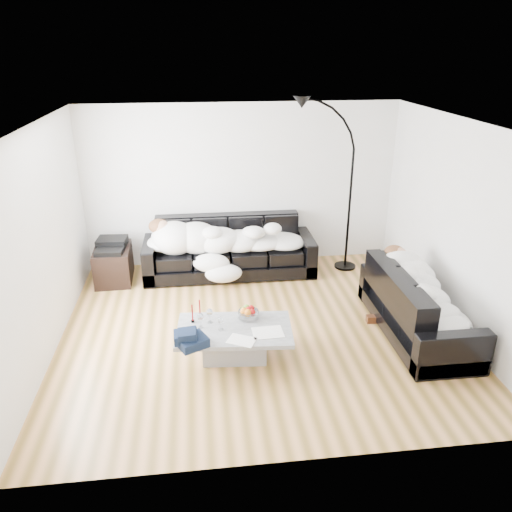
{
  "coord_description": "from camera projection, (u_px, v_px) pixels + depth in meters",
  "views": [
    {
      "loc": [
        -0.71,
        -5.53,
        3.41
      ],
      "look_at": [
        0.0,
        0.3,
        0.9
      ],
      "focal_mm": 35.0,
      "sensor_mm": 36.0,
      "label": 1
    }
  ],
  "objects": [
    {
      "name": "wall_back",
      "position": [
        241.0,
        186.0,
        8.01
      ],
      "size": [
        5.0,
        0.02,
        2.6
      ],
      "primitive_type": "cube",
      "color": "silver",
      "rests_on": "ground"
    },
    {
      "name": "wall_right",
      "position": [
        457.0,
        226.0,
        6.24
      ],
      "size": [
        0.02,
        4.5,
        2.6
      ],
      "primitive_type": "cube",
      "color": "silver",
      "rests_on": "ground"
    },
    {
      "name": "wine_glass_a",
      "position": [
        210.0,
        316.0,
        5.83
      ],
      "size": [
        0.08,
        0.08,
        0.18
      ],
      "primitive_type": "cylinder",
      "rotation": [
        0.0,
        0.0,
        0.12
      ],
      "color": "white",
      "rests_on": "coffee_table"
    },
    {
      "name": "sofa_right",
      "position": [
        419.0,
        303.0,
        6.25
      ],
      "size": [
        0.87,
        2.02,
        0.82
      ],
      "primitive_type": "cube",
      "rotation": [
        0.0,
        0.0,
        1.57
      ],
      "color": "black",
      "rests_on": "ground"
    },
    {
      "name": "navy_jacket",
      "position": [
        190.0,
        333.0,
        5.35
      ],
      "size": [
        0.37,
        0.32,
        0.16
      ],
      "primitive_type": null,
      "rotation": [
        0.0,
        0.0,
        0.17
      ],
      "color": "black",
      "rests_on": "coffee_table"
    },
    {
      "name": "sleeper_right",
      "position": [
        421.0,
        288.0,
        6.16
      ],
      "size": [
        0.73,
        1.73,
        0.42
      ],
      "primitive_type": null,
      "rotation": [
        0.0,
        0.0,
        1.57
      ],
      "color": "white",
      "rests_on": "sofa_right"
    },
    {
      "name": "wine_glass_b",
      "position": [
        201.0,
        321.0,
        5.72
      ],
      "size": [
        0.09,
        0.09,
        0.18
      ],
      "primitive_type": "cylinder",
      "rotation": [
        0.0,
        0.0,
        -0.25
      ],
      "color": "white",
      "rests_on": "coffee_table"
    },
    {
      "name": "teal_cushion",
      "position": [
        398.0,
        261.0,
        6.69
      ],
      "size": [
        0.42,
        0.38,
        0.2
      ],
      "primitive_type": "ellipsoid",
      "rotation": [
        0.0,
        0.0,
        0.24
      ],
      "color": "#09422D",
      "rests_on": "sofa_right"
    },
    {
      "name": "sofa_back",
      "position": [
        229.0,
        247.0,
        7.89
      ],
      "size": [
        2.67,
        0.93,
        0.87
      ],
      "primitive_type": "cube",
      "color": "black",
      "rests_on": "ground"
    },
    {
      "name": "ceiling",
      "position": [
        259.0,
        124.0,
        5.45
      ],
      "size": [
        5.0,
        5.0,
        0.0
      ],
      "primitive_type": "plane",
      "color": "white",
      "rests_on": "ground"
    },
    {
      "name": "ground",
      "position": [
        259.0,
        329.0,
        6.47
      ],
      "size": [
        5.0,
        5.0,
        0.0
      ],
      "primitive_type": "plane",
      "color": "olive",
      "rests_on": "ground"
    },
    {
      "name": "av_cabinet",
      "position": [
        114.0,
        264.0,
        7.71
      ],
      "size": [
        0.56,
        0.79,
        0.53
      ],
      "primitive_type": "cube",
      "rotation": [
        0.0,
        0.0,
        0.03
      ],
      "color": "black",
      "rests_on": "ground"
    },
    {
      "name": "fruit_bowl",
      "position": [
        248.0,
        312.0,
        5.94
      ],
      "size": [
        0.28,
        0.28,
        0.15
      ],
      "primitive_type": "cylinder",
      "rotation": [
        0.0,
        0.0,
        0.17
      ],
      "color": "white",
      "rests_on": "coffee_table"
    },
    {
      "name": "coffee_table",
      "position": [
        235.0,
        342.0,
        5.82
      ],
      "size": [
        1.38,
        0.88,
        0.39
      ],
      "primitive_type": "cube",
      "rotation": [
        0.0,
        0.0,
        -0.08
      ],
      "color": "#939699",
      "rests_on": "ground"
    },
    {
      "name": "stereo",
      "position": [
        111.0,
        244.0,
        7.58
      ],
      "size": [
        0.46,
        0.37,
        0.13
      ],
      "primitive_type": "cube",
      "rotation": [
        0.0,
        0.0,
        -0.08
      ],
      "color": "black",
      "rests_on": "av_cabinet"
    },
    {
      "name": "newspaper_b",
      "position": [
        242.0,
        340.0,
        5.5
      ],
      "size": [
        0.36,
        0.33,
        0.01
      ],
      "primitive_type": "cube",
      "rotation": [
        0.0,
        0.0,
        -0.47
      ],
      "color": "silver",
      "rests_on": "coffee_table"
    },
    {
      "name": "floor_lamp",
      "position": [
        350.0,
        197.0,
        7.79
      ],
      "size": [
        0.88,
        0.37,
        2.39
      ],
      "primitive_type": null,
      "rotation": [
        0.0,
        0.0,
        -0.02
      ],
      "color": "black",
      "rests_on": "ground"
    },
    {
      "name": "wine_glass_c",
      "position": [
        221.0,
        323.0,
        5.68
      ],
      "size": [
        0.08,
        0.08,
        0.17
      ],
      "primitive_type": "cylinder",
      "rotation": [
        0.0,
        0.0,
        0.16
      ],
      "color": "white",
      "rests_on": "coffee_table"
    },
    {
      "name": "candle_right",
      "position": [
        200.0,
        309.0,
        5.94
      ],
      "size": [
        0.05,
        0.05,
        0.22
      ],
      "primitive_type": "cylinder",
      "rotation": [
        0.0,
        0.0,
        -0.12
      ],
      "color": "maroon",
      "rests_on": "coffee_table"
    },
    {
      "name": "wall_left",
      "position": [
        42.0,
        244.0,
        5.68
      ],
      "size": [
        0.02,
        4.5,
        2.6
      ],
      "primitive_type": "cube",
      "color": "silver",
      "rests_on": "ground"
    },
    {
      "name": "newspaper_a",
      "position": [
        268.0,
        332.0,
        5.66
      ],
      "size": [
        0.36,
        0.28,
        0.01
      ],
      "primitive_type": "cube",
      "rotation": [
        0.0,
        0.0,
        0.04
      ],
      "color": "silver",
      "rests_on": "coffee_table"
    },
    {
      "name": "candle_left",
      "position": [
        192.0,
        314.0,
        5.83
      ],
      "size": [
        0.04,
        0.04,
        0.23
      ],
      "primitive_type": "cylinder",
      "rotation": [
        0.0,
        0.0,
        -0.04
      ],
      "color": "maroon",
      "rests_on": "coffee_table"
    },
    {
      "name": "shoes",
      "position": [
        381.0,
        316.0,
        6.68
      ],
      "size": [
        0.54,
        0.45,
        0.1
      ],
      "primitive_type": null,
      "rotation": [
        0.0,
        0.0,
        -0.28
      ],
      "color": "#472311",
      "rests_on": "ground"
    },
    {
      "name": "sleeper_back",
      "position": [
        229.0,
        236.0,
        7.76
      ],
      "size": [
        2.26,
        0.78,
        0.45
      ],
      "primitive_type": null,
      "color": "white",
      "rests_on": "sofa_back"
    }
  ]
}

